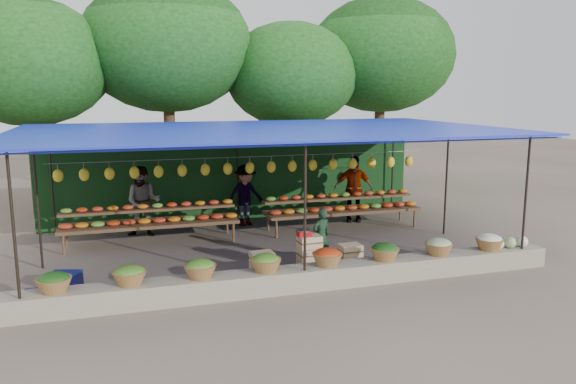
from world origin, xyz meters
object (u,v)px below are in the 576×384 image
object	(u,v)px
crate_counter	(308,258)
blue_crate_back	(66,281)
blue_crate_front	(39,301)
weighing_scale	(304,233)
vendor_seated	(321,236)

from	to	relation	value
crate_counter	blue_crate_back	size ratio (longest dim) A/B	4.48
crate_counter	blue_crate_front	world-z (taller)	crate_counter
weighing_scale	blue_crate_back	distance (m)	4.64
crate_counter	weighing_scale	xyz separation A→B (m)	(-0.09, 0.00, 0.53)
weighing_scale	blue_crate_front	bearing A→B (deg)	-173.64
vendor_seated	blue_crate_back	bearing A→B (deg)	-18.79
crate_counter	vendor_seated	xyz separation A→B (m)	(0.47, 0.50, 0.29)
crate_counter	blue_crate_back	xyz separation A→B (m)	(-4.66, 0.43, -0.15)
crate_counter	blue_crate_front	bearing A→B (deg)	-173.75
weighing_scale	vendor_seated	distance (m)	0.79
crate_counter	blue_crate_front	size ratio (longest dim) A/B	4.31
weighing_scale	blue_crate_back	size ratio (longest dim) A/B	0.57
weighing_scale	blue_crate_front	world-z (taller)	weighing_scale
weighing_scale	crate_counter	bearing A→B (deg)	-0.00
blue_crate_back	vendor_seated	bearing A→B (deg)	17.47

